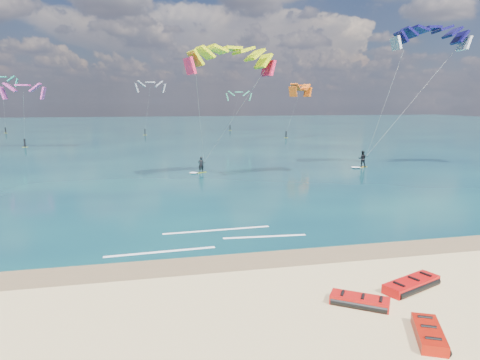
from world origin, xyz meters
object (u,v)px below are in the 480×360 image
Objects in this scene: kitesurfer_main at (216,106)px; packed_kite_left at (411,289)px; packed_kite_mid at (359,305)px; packed_kite_right at (428,339)px; kitesurfer_far at (397,92)px.

packed_kite_left is at bearing -113.95° from kitesurfer_main.
kitesurfer_main reaches higher than packed_kite_mid.
packed_kite_right is at bearing -137.72° from packed_kite_left.
kitesurfer_far reaches higher than packed_kite_right.
packed_kite_right is 31.32m from kitesurfer_main.
packed_kite_mid is 35.62m from kitesurfer_far.
packed_kite_right reaches higher than packed_kite_mid.
kitesurfer_main is (-3.79, 26.94, 7.11)m from packed_kite_left.
kitesurfer_main is 20.16m from kitesurfer_far.
packed_kite_left is 0.22× the size of kitesurfer_main.
packed_kite_left is 28.12m from kitesurfer_main.
kitesurfer_main is at bearing 29.29° from packed_kite_right.
kitesurfer_far reaches higher than kitesurfer_main.
packed_kite_left is 2.92m from packed_kite_mid.
packed_kite_left is at bearing -0.72° from packed_kite_right.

